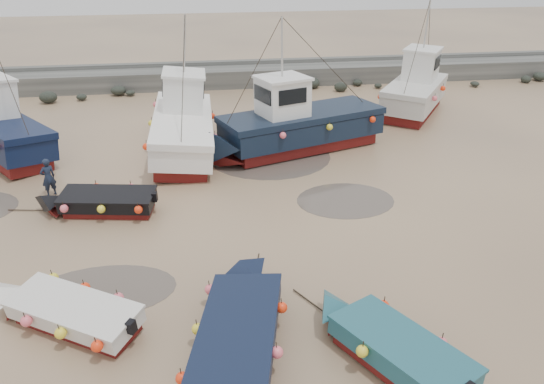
{
  "coord_description": "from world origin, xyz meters",
  "views": [
    {
      "loc": [
        -0.04,
        -14.34,
        9.47
      ],
      "look_at": [
        2.33,
        2.03,
        1.4
      ],
      "focal_mm": 35.0,
      "sensor_mm": 36.0,
      "label": 1
    }
  ],
  "objects": [
    {
      "name": "ground",
      "position": [
        0.0,
        0.0,
        0.0
      ],
      "size": [
        120.0,
        120.0,
        0.0
      ],
      "primitive_type": "plane",
      "color": "tan",
      "rests_on": "ground"
    },
    {
      "name": "seawall",
      "position": [
        0.05,
        21.99,
        0.63
      ],
      "size": [
        60.0,
        4.92,
        1.5
      ],
      "color": "slate",
      "rests_on": "ground"
    },
    {
      "name": "puddle_a",
      "position": [
        -3.18,
        -0.99,
        0.0
      ],
      "size": [
        4.34,
        4.34,
        0.01
      ],
      "primitive_type": "cylinder",
      "color": "#51483F",
      "rests_on": "ground"
    },
    {
      "name": "puddle_b",
      "position": [
        5.51,
        3.72,
        0.0
      ],
      "size": [
        3.87,
        3.87,
        0.01
      ],
      "primitive_type": "cylinder",
      "color": "#51483F",
      "rests_on": "ground"
    },
    {
      "name": "puddle_d",
      "position": [
        3.17,
        8.68,
        0.0
      ],
      "size": [
        5.77,
        5.77,
        0.01
      ],
      "primitive_type": "cylinder",
      "color": "#51483F",
      "rests_on": "ground"
    },
    {
      "name": "dinghy_0",
      "position": [
        -3.86,
        -2.37,
        0.55
      ],
      "size": [
        5.34,
        3.72,
        1.43
      ],
      "rotation": [
        0.0,
        0.0,
        1.01
      ],
      "color": "maroon",
      "rests_on": "ground"
    },
    {
      "name": "dinghy_1",
      "position": [
        0.73,
        -3.65,
        0.54
      ],
      "size": [
        3.04,
        6.55,
        1.43
      ],
      "rotation": [
        0.0,
        0.0,
        -0.23
      ],
      "color": "maroon",
      "rests_on": "ground"
    },
    {
      "name": "dinghy_2",
      "position": [
        4.19,
        -4.9,
        0.55
      ],
      "size": [
        3.56,
        5.34,
        1.43
      ],
      "rotation": [
        0.0,
        0.0,
        0.52
      ],
      "color": "maroon",
      "rests_on": "ground"
    },
    {
      "name": "dinghy_4",
      "position": [
        -3.92,
        4.06,
        0.55
      ],
      "size": [
        5.71,
        2.23,
        1.43
      ],
      "rotation": [
        0.0,
        0.0,
        1.4
      ],
      "color": "maroon",
      "rests_on": "ground"
    },
    {
      "name": "cabin_boat_1",
      "position": [
        -0.91,
        10.41,
        1.31
      ],
      "size": [
        3.23,
        11.01,
        6.22
      ],
      "rotation": [
        0.0,
        0.0,
        -0.01
      ],
      "color": "maroon",
      "rests_on": "ground"
    },
    {
      "name": "cabin_boat_2",
      "position": [
        4.27,
        9.28,
        1.31
      ],
      "size": [
        10.86,
        5.58,
        6.22
      ],
      "rotation": [
        0.0,
        0.0,
        1.9
      ],
      "color": "maroon",
      "rests_on": "ground"
    },
    {
      "name": "cabin_boat_3",
      "position": [
        12.7,
        14.57,
        1.38
      ],
      "size": [
        6.27,
        8.13,
        6.22
      ],
      "rotation": [
        0.0,
        0.0,
        -0.62
      ],
      "color": "maroon",
      "rests_on": "ground"
    },
    {
      "name": "person",
      "position": [
        -6.09,
        5.85,
        0.0
      ],
      "size": [
        0.69,
        0.64,
        1.58
      ],
      "primitive_type": "imported",
      "rotation": [
        0.0,
        0.0,
        3.76
      ],
      "color": "#171F31",
      "rests_on": "ground"
    }
  ]
}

